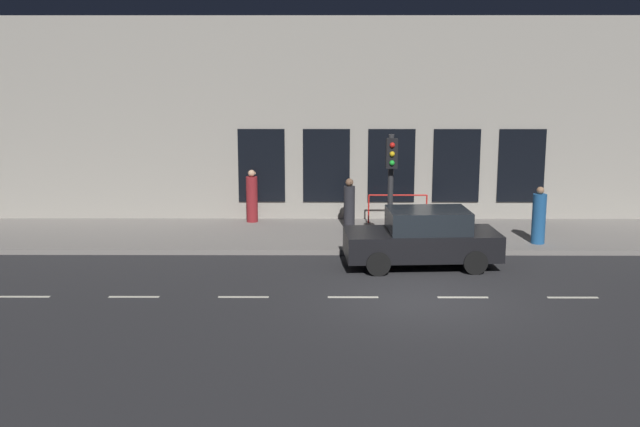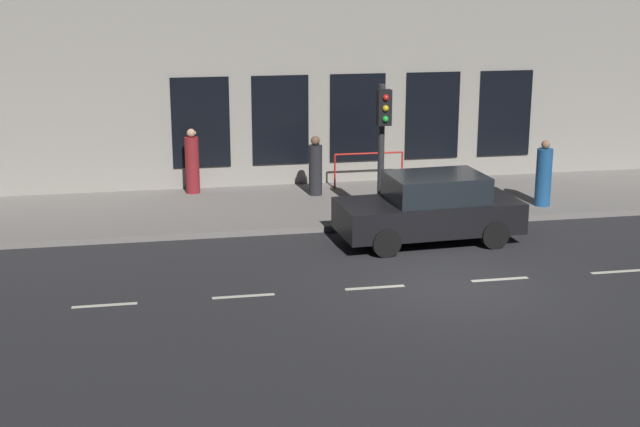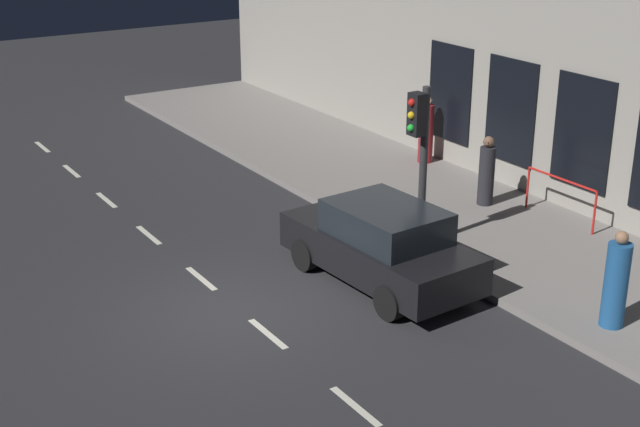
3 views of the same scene
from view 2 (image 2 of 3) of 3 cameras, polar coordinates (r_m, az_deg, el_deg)
name	(u,v)px [view 2 (image 2 of 3)]	position (r m, az deg, el deg)	size (l,w,h in m)	color
ground_plane	(452,283)	(18.39, 8.32, -4.31)	(60.00, 60.00, 0.00)	#28282B
sidewalk	(376,203)	(24.10, 3.52, 0.69)	(4.50, 32.00, 0.15)	gray
building_facade	(355,64)	(25.95, 2.24, 9.35)	(0.65, 32.00, 6.96)	gray
lane_centre_line	(500,279)	(18.73, 11.22, -4.07)	(0.12, 27.20, 0.01)	beige
traffic_light	(383,131)	(21.64, 3.96, 5.22)	(0.50, 0.32, 3.30)	#2D2D30
parked_car_1	(430,209)	(20.82, 6.94, 0.31)	(2.05, 4.22, 1.58)	black
pedestrian_0	(315,168)	(24.44, -0.29, 2.89)	(0.49, 0.49, 1.61)	#232328
pedestrian_1	(544,176)	(24.01, 13.87, 2.31)	(0.41, 0.41, 1.71)	#1E5189
pedestrian_2	(192,163)	(24.89, -8.04, 3.13)	(0.47, 0.47, 1.77)	maroon
red_railing	(369,162)	(25.41, 3.08, 3.27)	(0.05, 1.99, 0.97)	red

